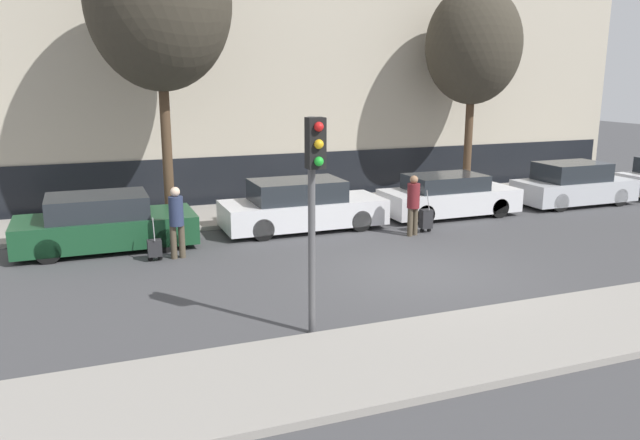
% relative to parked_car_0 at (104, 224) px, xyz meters
% --- Properties ---
extents(ground_plane, '(80.00, 80.00, 0.00)m').
position_rel_parked_car_0_xyz_m(ground_plane, '(6.37, -4.57, -0.65)').
color(ground_plane, '#424244').
extents(sidewalk_near, '(28.00, 2.50, 0.12)m').
position_rel_parked_car_0_xyz_m(sidewalk_near, '(6.37, -8.32, -0.59)').
color(sidewalk_near, gray).
rests_on(sidewalk_near, ground_plane).
extents(sidewalk_far, '(28.00, 3.00, 0.12)m').
position_rel_parked_car_0_xyz_m(sidewalk_far, '(6.37, 2.43, -0.59)').
color(sidewalk_far, gray).
rests_on(sidewalk_far, ground_plane).
extents(building_facade, '(28.00, 2.77, 11.41)m').
position_rel_parked_car_0_xyz_m(building_facade, '(6.37, 5.99, 5.04)').
color(building_facade, '#B7AD99').
rests_on(building_facade, ground_plane).
extents(parked_car_0, '(4.34, 1.90, 1.39)m').
position_rel_parked_car_0_xyz_m(parked_car_0, '(0.00, 0.00, 0.00)').
color(parked_car_0, '#194728').
rests_on(parked_car_0, ground_plane).
extents(parked_car_1, '(4.58, 1.80, 1.43)m').
position_rel_parked_car_0_xyz_m(parked_car_1, '(5.29, 0.14, 0.01)').
color(parked_car_1, silver).
rests_on(parked_car_1, ground_plane).
extents(parked_car_2, '(4.23, 1.72, 1.30)m').
position_rel_parked_car_0_xyz_m(parked_car_2, '(10.11, 0.14, -0.03)').
color(parked_car_2, silver).
rests_on(parked_car_2, ground_plane).
extents(parked_car_3, '(4.01, 1.71, 1.44)m').
position_rel_parked_car_0_xyz_m(parked_car_3, '(14.99, 0.13, 0.01)').
color(parked_car_3, '#B7BABF').
rests_on(parked_car_3, ground_plane).
extents(pedestrian_left, '(0.35, 0.34, 1.73)m').
position_rel_parked_car_0_xyz_m(pedestrian_left, '(1.59, -1.50, 0.33)').
color(pedestrian_left, '#4C4233').
rests_on(pedestrian_left, ground_plane).
extents(trolley_left, '(0.34, 0.29, 1.05)m').
position_rel_parked_car_0_xyz_m(trolley_left, '(1.04, -1.54, -0.34)').
color(trolley_left, '#262628').
rests_on(trolley_left, ground_plane).
extents(pedestrian_right, '(0.34, 0.34, 1.66)m').
position_rel_parked_car_0_xyz_m(pedestrian_right, '(7.89, -1.60, 0.29)').
color(pedestrian_right, '#4C4233').
rests_on(pedestrian_right, ground_plane).
extents(trolley_right, '(0.34, 0.29, 1.19)m').
position_rel_parked_car_0_xyz_m(trolley_right, '(8.41, -1.43, -0.27)').
color(trolley_right, '#262628').
rests_on(trolley_right, ground_plane).
extents(traffic_light, '(0.28, 0.47, 3.65)m').
position_rel_parked_car_0_xyz_m(traffic_light, '(3.04, -6.93, 1.95)').
color(traffic_light, '#515154').
rests_on(traffic_light, ground_plane).
extents(parked_bicycle, '(1.77, 0.06, 0.96)m').
position_rel_parked_car_0_xyz_m(parked_bicycle, '(5.58, 2.65, -0.16)').
color(parked_bicycle, black).
rests_on(parked_bicycle, sidewalk_far).
extents(bare_tree_near_crossing, '(3.29, 3.29, 7.17)m').
position_rel_parked_car_0_xyz_m(bare_tree_near_crossing, '(12.49, 2.72, 4.61)').
color(bare_tree_near_crossing, '#4C3826').
rests_on(bare_tree_near_crossing, sidewalk_far).
extents(bare_tree_down_street, '(3.88, 3.88, 8.45)m').
position_rel_parked_car_0_xyz_m(bare_tree_down_street, '(1.85, 1.65, 5.53)').
color(bare_tree_down_street, '#4C3826').
rests_on(bare_tree_down_street, sidewalk_far).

